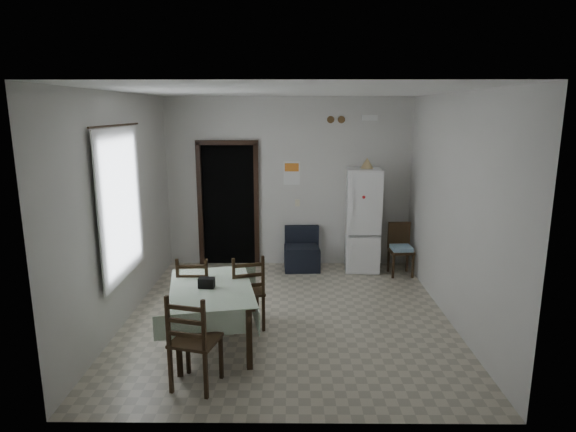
# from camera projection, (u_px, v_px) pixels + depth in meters

# --- Properties ---
(ground) EXTENTS (4.50, 4.50, 0.00)m
(ground) POSITION_uv_depth(u_px,v_px,m) (288.00, 316.00, 6.40)
(ground) COLOR #AFA78F
(ground) RESTS_ON ground
(ceiling) EXTENTS (4.20, 4.50, 0.02)m
(ceiling) POSITION_uv_depth(u_px,v_px,m) (288.00, 91.00, 5.77)
(ceiling) COLOR white
(ceiling) RESTS_ON ground
(wall_back) EXTENTS (4.20, 0.02, 2.90)m
(wall_back) POSITION_uv_depth(u_px,v_px,m) (289.00, 183.00, 8.28)
(wall_back) COLOR silver
(wall_back) RESTS_ON ground
(wall_front) EXTENTS (4.20, 0.02, 2.90)m
(wall_front) POSITION_uv_depth(u_px,v_px,m) (285.00, 265.00, 3.89)
(wall_front) COLOR silver
(wall_front) RESTS_ON ground
(wall_left) EXTENTS (0.02, 4.50, 2.90)m
(wall_left) POSITION_uv_depth(u_px,v_px,m) (123.00, 209.00, 6.10)
(wall_left) COLOR silver
(wall_left) RESTS_ON ground
(wall_right) EXTENTS (0.02, 4.50, 2.90)m
(wall_right) POSITION_uv_depth(u_px,v_px,m) (454.00, 209.00, 6.07)
(wall_right) COLOR silver
(wall_right) RESTS_ON ground
(doorway) EXTENTS (1.06, 0.52, 2.22)m
(doorway) POSITION_uv_depth(u_px,v_px,m) (230.00, 203.00, 8.57)
(doorway) COLOR black
(doorway) RESTS_ON ground
(window_recess) EXTENTS (0.10, 1.20, 1.60)m
(window_recess) POSITION_uv_depth(u_px,v_px,m) (112.00, 204.00, 5.89)
(window_recess) COLOR silver
(window_recess) RESTS_ON ground
(curtain) EXTENTS (0.02, 1.45, 1.85)m
(curtain) POSITION_uv_depth(u_px,v_px,m) (121.00, 204.00, 5.89)
(curtain) COLOR white
(curtain) RESTS_ON ground
(curtain_rod) EXTENTS (0.02, 1.60, 0.02)m
(curtain_rod) POSITION_uv_depth(u_px,v_px,m) (116.00, 125.00, 5.68)
(curtain_rod) COLOR black
(curtain_rod) RESTS_ON ground
(calendar) EXTENTS (0.28, 0.02, 0.40)m
(calendar) POSITION_uv_depth(u_px,v_px,m) (292.00, 173.00, 8.24)
(calendar) COLOR white
(calendar) RESTS_ON ground
(calendar_image) EXTENTS (0.24, 0.01, 0.14)m
(calendar_image) POSITION_uv_depth(u_px,v_px,m) (292.00, 167.00, 8.21)
(calendar_image) COLOR orange
(calendar_image) RESTS_ON ground
(light_switch) EXTENTS (0.08, 0.02, 0.12)m
(light_switch) POSITION_uv_depth(u_px,v_px,m) (297.00, 203.00, 8.35)
(light_switch) COLOR beige
(light_switch) RESTS_ON ground
(vent_left) EXTENTS (0.12, 0.03, 0.12)m
(vent_left) POSITION_uv_depth(u_px,v_px,m) (331.00, 120.00, 8.03)
(vent_left) COLOR brown
(vent_left) RESTS_ON ground
(vent_right) EXTENTS (0.12, 0.03, 0.12)m
(vent_right) POSITION_uv_depth(u_px,v_px,m) (341.00, 120.00, 8.03)
(vent_right) COLOR brown
(vent_right) RESTS_ON ground
(emergency_light) EXTENTS (0.25, 0.07, 0.09)m
(emergency_light) POSITION_uv_depth(u_px,v_px,m) (370.00, 118.00, 8.00)
(emergency_light) COLOR white
(emergency_light) RESTS_ON ground
(fridge) EXTENTS (0.60, 0.60, 1.74)m
(fridge) POSITION_uv_depth(u_px,v_px,m) (363.00, 220.00, 8.09)
(fridge) COLOR white
(fridge) RESTS_ON ground
(tan_cone) EXTENTS (0.23, 0.23, 0.18)m
(tan_cone) POSITION_uv_depth(u_px,v_px,m) (367.00, 163.00, 7.89)
(tan_cone) COLOR tan
(tan_cone) RESTS_ON fridge
(navy_seat) EXTENTS (0.62, 0.60, 0.72)m
(navy_seat) POSITION_uv_depth(u_px,v_px,m) (302.00, 249.00, 8.21)
(navy_seat) COLOR black
(navy_seat) RESTS_ON ground
(corner_chair) EXTENTS (0.39, 0.39, 0.86)m
(corner_chair) POSITION_uv_depth(u_px,v_px,m) (401.00, 250.00, 7.90)
(corner_chair) COLOR black
(corner_chair) RESTS_ON ground
(dining_table) EXTENTS (1.17, 1.54, 0.72)m
(dining_table) POSITION_uv_depth(u_px,v_px,m) (212.00, 317.00, 5.52)
(dining_table) COLOR #B0C7AA
(dining_table) RESTS_ON ground
(black_bag) EXTENTS (0.18, 0.12, 0.11)m
(black_bag) POSITION_uv_depth(u_px,v_px,m) (207.00, 283.00, 5.41)
(black_bag) COLOR black
(black_bag) RESTS_ON dining_table
(dining_chair_far_left) EXTENTS (0.41, 0.41, 0.95)m
(dining_chair_far_left) POSITION_uv_depth(u_px,v_px,m) (196.00, 291.00, 5.98)
(dining_chair_far_left) COLOR black
(dining_chair_far_left) RESTS_ON ground
(dining_chair_far_right) EXTENTS (0.52, 0.52, 0.97)m
(dining_chair_far_right) POSITION_uv_depth(u_px,v_px,m) (246.00, 290.00, 5.97)
(dining_chair_far_right) COLOR black
(dining_chair_far_right) RESTS_ON ground
(dining_chair_near_head) EXTENTS (0.52, 0.52, 1.00)m
(dining_chair_near_head) POSITION_uv_depth(u_px,v_px,m) (195.00, 339.00, 4.68)
(dining_chair_near_head) COLOR black
(dining_chair_near_head) RESTS_ON ground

